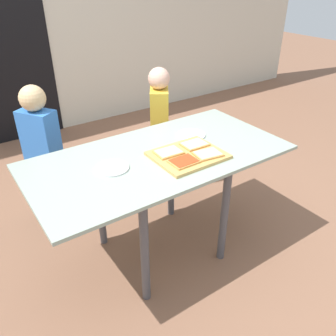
{
  "coord_description": "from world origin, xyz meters",
  "views": [
    {
      "loc": [
        -0.98,
        -1.52,
        1.71
      ],
      "look_at": [
        0.06,
        0.0,
        0.63
      ],
      "focal_mm": 37.36,
      "sensor_mm": 36.0,
      "label": 1
    }
  ],
  "objects_px": {
    "cutting_board": "(188,155)",
    "pizza_slice_near_right": "(208,154)",
    "plate_white_left": "(112,168)",
    "pizza_slice_far_right": "(195,144)",
    "child_right": "(160,123)",
    "pizza_slice_far_left": "(169,152)",
    "child_left": "(43,149)",
    "plate_white_right": "(191,135)",
    "dining_table": "(159,168)",
    "pizza_slice_near_left": "(184,161)"
  },
  "relations": [
    {
      "from": "cutting_board",
      "to": "pizza_slice_near_right",
      "type": "height_order",
      "value": "pizza_slice_near_right"
    },
    {
      "from": "pizza_slice_near_right",
      "to": "plate_white_left",
      "type": "xyz_separation_m",
      "value": [
        -0.51,
        0.2,
        -0.02
      ]
    },
    {
      "from": "pizza_slice_near_right",
      "to": "plate_white_left",
      "type": "bearing_deg",
      "value": 158.57
    },
    {
      "from": "cutting_board",
      "to": "pizza_slice_far_right",
      "type": "bearing_deg",
      "value": 33.12
    },
    {
      "from": "plate_white_left",
      "to": "child_right",
      "type": "bearing_deg",
      "value": 41.75
    },
    {
      "from": "pizza_slice_far_left",
      "to": "child_right",
      "type": "distance_m",
      "value": 0.84
    },
    {
      "from": "pizza_slice_near_right",
      "to": "cutting_board",
      "type": "bearing_deg",
      "value": 137.81
    },
    {
      "from": "pizza_slice_far_left",
      "to": "child_left",
      "type": "relative_size",
      "value": 0.15
    },
    {
      "from": "cutting_board",
      "to": "pizza_slice_far_right",
      "type": "height_order",
      "value": "pizza_slice_far_right"
    },
    {
      "from": "cutting_board",
      "to": "child_left",
      "type": "height_order",
      "value": "child_left"
    },
    {
      "from": "pizza_slice_far_left",
      "to": "child_left",
      "type": "bearing_deg",
      "value": 122.96
    },
    {
      "from": "pizza_slice_far_right",
      "to": "child_right",
      "type": "relative_size",
      "value": 0.15
    },
    {
      "from": "plate_white_left",
      "to": "plate_white_right",
      "type": "distance_m",
      "value": 0.63
    },
    {
      "from": "pizza_slice_far_left",
      "to": "plate_white_left",
      "type": "bearing_deg",
      "value": 170.67
    },
    {
      "from": "dining_table",
      "to": "pizza_slice_far_right",
      "type": "xyz_separation_m",
      "value": [
        0.22,
        -0.05,
        0.12
      ]
    },
    {
      "from": "dining_table",
      "to": "pizza_slice_near_right",
      "type": "bearing_deg",
      "value": -42.14
    },
    {
      "from": "pizza_slice_far_right",
      "to": "child_left",
      "type": "distance_m",
      "value": 1.07
    },
    {
      "from": "pizza_slice_near_left",
      "to": "plate_white_left",
      "type": "xyz_separation_m",
      "value": [
        -0.35,
        0.19,
        -0.02
      ]
    },
    {
      "from": "plate_white_right",
      "to": "child_right",
      "type": "distance_m",
      "value": 0.6
    },
    {
      "from": "cutting_board",
      "to": "pizza_slice_far_left",
      "type": "bearing_deg",
      "value": 142.54
    },
    {
      "from": "cutting_board",
      "to": "pizza_slice_near_right",
      "type": "bearing_deg",
      "value": -42.19
    },
    {
      "from": "child_left",
      "to": "pizza_slice_far_left",
      "type": "bearing_deg",
      "value": -57.04
    },
    {
      "from": "child_right",
      "to": "dining_table",
      "type": "bearing_deg",
      "value": -123.29
    },
    {
      "from": "dining_table",
      "to": "child_left",
      "type": "relative_size",
      "value": 1.46
    },
    {
      "from": "pizza_slice_near_left",
      "to": "plate_white_left",
      "type": "distance_m",
      "value": 0.4
    },
    {
      "from": "pizza_slice_near_right",
      "to": "plate_white_right",
      "type": "relative_size",
      "value": 0.91
    },
    {
      "from": "cutting_board",
      "to": "pizza_slice_near_left",
      "type": "height_order",
      "value": "pizza_slice_near_left"
    },
    {
      "from": "pizza_slice_near_left",
      "to": "child_left",
      "type": "height_order",
      "value": "child_left"
    },
    {
      "from": "child_right",
      "to": "pizza_slice_far_right",
      "type": "bearing_deg",
      "value": -106.88
    },
    {
      "from": "plate_white_right",
      "to": "child_left",
      "type": "xyz_separation_m",
      "value": [
        -0.8,
        0.64,
        -0.14
      ]
    },
    {
      "from": "pizza_slice_near_left",
      "to": "pizza_slice_near_right",
      "type": "relative_size",
      "value": 0.92
    },
    {
      "from": "plate_white_left",
      "to": "pizza_slice_near_left",
      "type": "bearing_deg",
      "value": -29.22
    },
    {
      "from": "dining_table",
      "to": "child_left",
      "type": "distance_m",
      "value": 0.89
    },
    {
      "from": "cutting_board",
      "to": "child_left",
      "type": "xyz_separation_m",
      "value": [
        -0.6,
        0.86,
        -0.15
      ]
    },
    {
      "from": "pizza_slice_near_left",
      "to": "child_left",
      "type": "xyz_separation_m",
      "value": [
        -0.52,
        0.93,
        -0.16
      ]
    },
    {
      "from": "plate_white_left",
      "to": "child_right",
      "type": "relative_size",
      "value": 0.18
    },
    {
      "from": "cutting_board",
      "to": "pizza_slice_near_right",
      "type": "distance_m",
      "value": 0.12
    },
    {
      "from": "plate_white_right",
      "to": "pizza_slice_near_left",
      "type": "bearing_deg",
      "value": -133.68
    },
    {
      "from": "pizza_slice_far_left",
      "to": "pizza_slice_near_right",
      "type": "relative_size",
      "value": 0.94
    },
    {
      "from": "pizza_slice_near_right",
      "to": "child_left",
      "type": "xyz_separation_m",
      "value": [
        -0.69,
        0.94,
        -0.16
      ]
    },
    {
      "from": "dining_table",
      "to": "pizza_slice_near_left",
      "type": "xyz_separation_m",
      "value": [
        0.04,
        -0.18,
        0.12
      ]
    },
    {
      "from": "pizza_slice_far_right",
      "to": "plate_white_left",
      "type": "height_order",
      "value": "pizza_slice_far_right"
    },
    {
      "from": "cutting_board",
      "to": "plate_white_left",
      "type": "xyz_separation_m",
      "value": [
        -0.43,
        0.12,
        -0.0
      ]
    },
    {
      "from": "pizza_slice_near_right",
      "to": "plate_white_left",
      "type": "distance_m",
      "value": 0.55
    },
    {
      "from": "cutting_board",
      "to": "plate_white_right",
      "type": "distance_m",
      "value": 0.29
    },
    {
      "from": "pizza_slice_far_right",
      "to": "pizza_slice_far_left",
      "type": "bearing_deg",
      "value": 178.77
    },
    {
      "from": "plate_white_right",
      "to": "child_right",
      "type": "relative_size",
      "value": 0.18
    },
    {
      "from": "pizza_slice_far_left",
      "to": "pizza_slice_near_right",
      "type": "xyz_separation_m",
      "value": [
        0.17,
        -0.15,
        0.0
      ]
    },
    {
      "from": "pizza_slice_far_right",
      "to": "child_left",
      "type": "height_order",
      "value": "child_left"
    },
    {
      "from": "plate_white_left",
      "to": "plate_white_right",
      "type": "relative_size",
      "value": 1.0
    }
  ]
}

